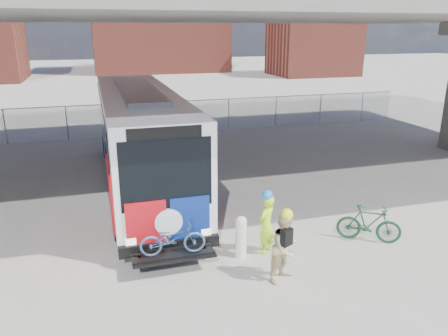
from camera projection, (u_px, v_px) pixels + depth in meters
name	position (u px, v px, depth m)	size (l,w,h in m)	color
ground	(220.00, 217.00, 13.83)	(160.00, 160.00, 0.00)	#9E9991
bus	(140.00, 131.00, 16.08)	(2.67, 12.90, 3.69)	silver
overpass	(188.00, 4.00, 15.50)	(40.00, 16.00, 7.95)	#605E59
chainlink_fence	(160.00, 109.00, 24.36)	(30.00, 0.06, 30.00)	gray
brick_buildings	(126.00, 31.00, 56.56)	(54.00, 22.00, 12.00)	brown
bollard	(241.00, 235.00, 11.25)	(0.30, 0.30, 1.13)	beige
cyclist_hivis	(266.00, 223.00, 11.36)	(0.70, 0.66, 1.77)	#B1FF1A
cyclist_tan	(285.00, 247.00, 10.13)	(0.99, 0.91, 1.80)	#D2B986
bike_parked	(369.00, 224.00, 12.11)	(0.49, 1.74, 1.04)	#154325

